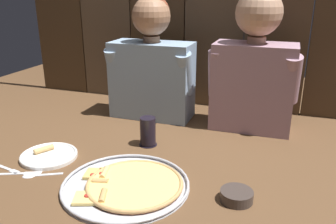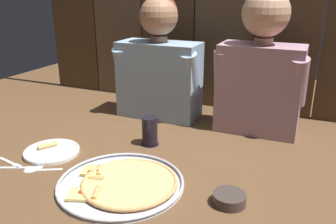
{
  "view_description": "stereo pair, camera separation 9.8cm",
  "coord_description": "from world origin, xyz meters",
  "px_view_note": "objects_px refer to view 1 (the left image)",
  "views": [
    {
      "loc": [
        0.38,
        -1.07,
        0.63
      ],
      "look_at": [
        -0.02,
        0.1,
        0.18
      ],
      "focal_mm": 37.35,
      "sensor_mm": 36.0,
      "label": 1
    },
    {
      "loc": [
        0.47,
        -1.04,
        0.63
      ],
      "look_at": [
        -0.02,
        0.1,
        0.18
      ],
      "focal_mm": 37.35,
      "sensor_mm": 36.0,
      "label": 2
    }
  ],
  "objects_px": {
    "dipping_bowl": "(237,195)",
    "pizza_tray": "(129,184)",
    "drinking_glass": "(148,132)",
    "diner_left": "(152,63)",
    "dinner_plate": "(49,155)",
    "diner_right": "(255,62)"
  },
  "relations": [
    {
      "from": "pizza_tray",
      "to": "diner_right",
      "type": "height_order",
      "value": "diner_right"
    },
    {
      "from": "pizza_tray",
      "to": "diner_right",
      "type": "relative_size",
      "value": 0.67
    },
    {
      "from": "dipping_bowl",
      "to": "pizza_tray",
      "type": "bearing_deg",
      "value": -173.89
    },
    {
      "from": "dinner_plate",
      "to": "dipping_bowl",
      "type": "xyz_separation_m",
      "value": [
        0.73,
        -0.05,
        0.01
      ]
    },
    {
      "from": "drinking_glass",
      "to": "dipping_bowl",
      "type": "distance_m",
      "value": 0.5
    },
    {
      "from": "pizza_tray",
      "to": "dipping_bowl",
      "type": "distance_m",
      "value": 0.35
    },
    {
      "from": "dinner_plate",
      "to": "drinking_glass",
      "type": "bearing_deg",
      "value": 36.04
    },
    {
      "from": "diner_left",
      "to": "diner_right",
      "type": "relative_size",
      "value": 0.94
    },
    {
      "from": "drinking_glass",
      "to": "diner_left",
      "type": "distance_m",
      "value": 0.41
    },
    {
      "from": "drinking_glass",
      "to": "dipping_bowl",
      "type": "bearing_deg",
      "value": -34.92
    },
    {
      "from": "diner_left",
      "to": "dinner_plate",
      "type": "bearing_deg",
      "value": -110.17
    },
    {
      "from": "diner_right",
      "to": "dipping_bowl",
      "type": "bearing_deg",
      "value": -86.95
    },
    {
      "from": "drinking_glass",
      "to": "diner_right",
      "type": "bearing_deg",
      "value": 41.68
    },
    {
      "from": "drinking_glass",
      "to": "dipping_bowl",
      "type": "xyz_separation_m",
      "value": [
        0.41,
        -0.29,
        -0.04
      ]
    },
    {
      "from": "pizza_tray",
      "to": "drinking_glass",
      "type": "xyz_separation_m",
      "value": [
        -0.06,
        0.32,
        0.05
      ]
    },
    {
      "from": "pizza_tray",
      "to": "dipping_bowl",
      "type": "bearing_deg",
      "value": 6.11
    },
    {
      "from": "dinner_plate",
      "to": "diner_right",
      "type": "xyz_separation_m",
      "value": [
        0.7,
        0.57,
        0.3
      ]
    },
    {
      "from": "diner_right",
      "to": "pizza_tray",
      "type": "bearing_deg",
      "value": -115.55
    },
    {
      "from": "dipping_bowl",
      "to": "diner_right",
      "type": "bearing_deg",
      "value": 93.05
    },
    {
      "from": "dinner_plate",
      "to": "drinking_glass",
      "type": "distance_m",
      "value": 0.4
    },
    {
      "from": "dinner_plate",
      "to": "dipping_bowl",
      "type": "height_order",
      "value": "same"
    },
    {
      "from": "pizza_tray",
      "to": "dinner_plate",
      "type": "xyz_separation_m",
      "value": [
        -0.38,
        0.09,
        -0.0
      ]
    }
  ]
}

